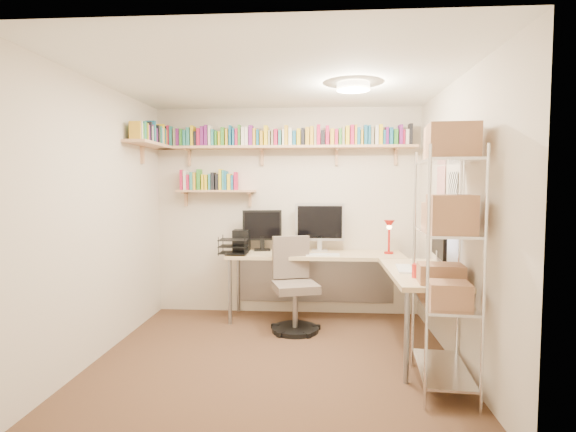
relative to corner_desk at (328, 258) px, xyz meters
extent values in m
plane|color=#3F2C1B|center=(-0.50, -0.95, -0.77)|extent=(3.20, 3.20, 0.00)
cube|color=beige|center=(-0.50, 0.55, 0.48)|extent=(3.20, 0.04, 2.50)
cube|color=beige|center=(-2.10, -0.95, 0.48)|extent=(0.04, 3.00, 2.50)
cube|color=beige|center=(1.10, -0.95, 0.48)|extent=(0.04, 3.00, 2.50)
cube|color=beige|center=(-0.50, -2.45, 0.48)|extent=(3.20, 0.04, 2.50)
cube|color=white|center=(-0.50, -0.95, 1.73)|extent=(3.20, 3.00, 0.04)
cube|color=silver|center=(1.09, -0.40, 0.78)|extent=(0.01, 0.30, 0.42)
cube|color=white|center=(1.09, -0.80, 0.73)|extent=(0.01, 0.28, 0.38)
cylinder|color=#FFEAC6|center=(0.20, -0.75, 1.69)|extent=(0.30, 0.30, 0.06)
cube|color=tan|center=(-0.50, 0.42, 1.25)|extent=(3.05, 0.25, 0.03)
cube|color=tan|center=(-1.97, 0.00, 1.25)|extent=(0.25, 1.00, 0.03)
cube|color=tan|center=(-1.35, 0.45, 0.73)|extent=(0.95, 0.20, 0.02)
cube|color=tan|center=(-1.70, 0.49, 1.18)|extent=(0.03, 0.20, 0.20)
cube|color=tan|center=(-0.80, 0.49, 1.18)|extent=(0.03, 0.20, 0.20)
cube|color=tan|center=(0.10, 0.49, 1.18)|extent=(0.03, 0.20, 0.20)
cube|color=tan|center=(0.80, 0.49, 1.18)|extent=(0.03, 0.20, 0.20)
cube|color=#35822B|center=(-1.96, 0.42, 1.36)|extent=(0.04, 0.12, 0.20)
cube|color=#BC1944|center=(-1.91, 0.42, 1.38)|extent=(0.03, 0.13, 0.25)
cube|color=teal|center=(-1.87, 0.42, 1.38)|extent=(0.03, 0.14, 0.23)
cube|color=gray|center=(-1.83, 0.42, 1.37)|extent=(0.03, 0.14, 0.22)
cube|color=#6E1D70|center=(-1.79, 0.42, 1.37)|extent=(0.04, 0.13, 0.21)
cube|color=#35822B|center=(-1.75, 0.42, 1.36)|extent=(0.03, 0.14, 0.20)
cube|color=teal|center=(-1.71, 0.42, 1.36)|extent=(0.03, 0.13, 0.19)
cube|color=teal|center=(-1.67, 0.42, 1.37)|extent=(0.04, 0.13, 0.22)
cube|color=yellow|center=(-1.62, 0.42, 1.38)|extent=(0.03, 0.14, 0.24)
cube|color=black|center=(-1.58, 0.42, 1.35)|extent=(0.03, 0.14, 0.17)
cube|color=#BC1944|center=(-1.54, 0.42, 1.37)|extent=(0.04, 0.12, 0.21)
cube|color=#6E1D70|center=(-1.50, 0.42, 1.38)|extent=(0.04, 0.12, 0.23)
cube|color=#6E1D70|center=(-1.45, 0.42, 1.38)|extent=(0.04, 0.12, 0.25)
cube|color=beige|center=(-1.41, 0.42, 1.38)|extent=(0.03, 0.13, 0.24)
cube|color=teal|center=(-1.37, 0.42, 1.36)|extent=(0.03, 0.13, 0.20)
cube|color=#35822B|center=(-1.33, 0.42, 1.35)|extent=(0.02, 0.15, 0.18)
cube|color=yellow|center=(-1.29, 0.42, 1.35)|extent=(0.03, 0.11, 0.17)
cube|color=#35822B|center=(-1.25, 0.42, 1.37)|extent=(0.04, 0.14, 0.22)
cube|color=gold|center=(-1.20, 0.42, 1.36)|extent=(0.03, 0.14, 0.20)
cube|color=#1A6088|center=(-1.16, 0.42, 1.38)|extent=(0.03, 0.14, 0.24)
cube|color=#1A6088|center=(-1.12, 0.42, 1.36)|extent=(0.03, 0.13, 0.21)
cube|color=#BC1944|center=(-1.08, 0.42, 1.36)|extent=(0.03, 0.13, 0.20)
cube|color=#35822B|center=(-1.05, 0.42, 1.38)|extent=(0.03, 0.12, 0.25)
cube|color=beige|center=(-1.00, 0.42, 1.37)|extent=(0.04, 0.15, 0.22)
cube|color=beige|center=(-0.96, 0.42, 1.37)|extent=(0.04, 0.11, 0.22)
cube|color=#6E1D70|center=(-0.91, 0.42, 1.38)|extent=(0.04, 0.12, 0.24)
cube|color=gold|center=(-0.87, 0.42, 1.36)|extent=(0.03, 0.14, 0.20)
cube|color=#1A6088|center=(-0.83, 0.42, 1.35)|extent=(0.03, 0.15, 0.19)
cube|color=gold|center=(-0.79, 0.42, 1.35)|extent=(0.03, 0.12, 0.17)
cube|color=yellow|center=(-0.73, 0.42, 1.38)|extent=(0.04, 0.14, 0.23)
cube|color=gray|center=(-0.69, 0.42, 1.35)|extent=(0.02, 0.12, 0.18)
cube|color=gray|center=(-0.66, 0.42, 1.36)|extent=(0.03, 0.12, 0.19)
cube|color=#BC1944|center=(-0.61, 0.42, 1.36)|extent=(0.04, 0.15, 0.19)
cube|color=teal|center=(-0.57, 0.42, 1.35)|extent=(0.03, 0.13, 0.18)
cube|color=beige|center=(-0.53, 0.42, 1.36)|extent=(0.02, 0.15, 0.19)
cube|color=gold|center=(-0.49, 0.42, 1.38)|extent=(0.04, 0.14, 0.24)
cube|color=beige|center=(-0.44, 0.42, 1.36)|extent=(0.04, 0.14, 0.21)
cube|color=#1A6088|center=(-0.40, 0.42, 1.35)|extent=(0.04, 0.13, 0.17)
cube|color=yellow|center=(-0.35, 0.42, 1.36)|extent=(0.04, 0.11, 0.20)
cube|color=black|center=(-0.30, 0.42, 1.36)|extent=(0.04, 0.13, 0.20)
cube|color=gold|center=(-0.24, 0.42, 1.37)|extent=(0.04, 0.14, 0.21)
cube|color=gold|center=(-0.19, 0.42, 1.37)|extent=(0.04, 0.11, 0.22)
cube|color=gray|center=(-0.15, 0.42, 1.38)|extent=(0.03, 0.13, 0.24)
cube|color=#BC1944|center=(-0.11, 0.42, 1.38)|extent=(0.04, 0.12, 0.24)
cube|color=black|center=(-0.06, 0.42, 1.35)|extent=(0.04, 0.13, 0.17)
cube|color=#BC1944|center=(-0.01, 0.42, 1.37)|extent=(0.04, 0.14, 0.23)
cube|color=gold|center=(0.05, 0.42, 1.36)|extent=(0.04, 0.13, 0.19)
cube|color=#BC1944|center=(0.10, 0.42, 1.36)|extent=(0.04, 0.14, 0.19)
cube|color=#35822B|center=(0.14, 0.42, 1.36)|extent=(0.03, 0.13, 0.20)
cube|color=gray|center=(0.18, 0.42, 1.37)|extent=(0.03, 0.14, 0.21)
cube|color=yellow|center=(0.22, 0.42, 1.37)|extent=(0.04, 0.15, 0.22)
cube|color=#BC1944|center=(0.28, 0.42, 1.38)|extent=(0.04, 0.14, 0.23)
cube|color=gold|center=(0.32, 0.42, 1.38)|extent=(0.03, 0.13, 0.23)
cube|color=#1A6088|center=(0.35, 0.42, 1.36)|extent=(0.04, 0.12, 0.20)
cube|color=gold|center=(0.39, 0.42, 1.35)|extent=(0.03, 0.15, 0.18)
cube|color=#1A6088|center=(0.43, 0.42, 1.38)|extent=(0.04, 0.12, 0.23)
cube|color=#1A6088|center=(0.48, 0.42, 1.37)|extent=(0.03, 0.13, 0.23)
cube|color=gray|center=(0.51, 0.42, 1.37)|extent=(0.03, 0.12, 0.21)
cube|color=beige|center=(0.56, 0.42, 1.37)|extent=(0.04, 0.13, 0.22)
cube|color=yellow|center=(0.61, 0.42, 1.38)|extent=(0.04, 0.15, 0.24)
cube|color=#1A6088|center=(0.65, 0.42, 1.35)|extent=(0.03, 0.13, 0.17)
cube|color=#6E1D70|center=(0.68, 0.42, 1.37)|extent=(0.03, 0.12, 0.21)
cube|color=#1A6088|center=(0.73, 0.42, 1.36)|extent=(0.04, 0.11, 0.20)
cube|color=#35822B|center=(0.78, 0.42, 1.35)|extent=(0.04, 0.14, 0.18)
cube|color=#6E1D70|center=(0.84, 0.42, 1.38)|extent=(0.04, 0.15, 0.23)
cube|color=#BC1944|center=(0.87, 0.42, 1.35)|extent=(0.03, 0.11, 0.17)
cube|color=beige|center=(0.91, 0.42, 1.35)|extent=(0.04, 0.13, 0.18)
cube|color=black|center=(0.95, 0.42, 1.38)|extent=(0.03, 0.14, 0.24)
cube|color=gold|center=(-1.97, -0.44, 1.35)|extent=(0.12, 0.02, 0.18)
cube|color=beige|center=(-1.97, -0.40, 1.36)|extent=(0.13, 0.02, 0.19)
cube|color=#35822B|center=(-1.97, -0.37, 1.35)|extent=(0.13, 0.04, 0.17)
cube|color=teal|center=(-1.97, -0.33, 1.36)|extent=(0.13, 0.03, 0.20)
cube|color=#35822B|center=(-1.97, -0.29, 1.36)|extent=(0.13, 0.03, 0.20)
cube|color=gold|center=(-1.97, -0.26, 1.35)|extent=(0.14, 0.03, 0.19)
cube|color=#6E1D70|center=(-1.97, -0.22, 1.35)|extent=(0.13, 0.04, 0.17)
cube|color=black|center=(-1.97, -0.17, 1.37)|extent=(0.15, 0.04, 0.21)
cube|color=beige|center=(-1.97, -0.13, 1.35)|extent=(0.14, 0.04, 0.17)
cube|color=#6E1D70|center=(-1.97, -0.09, 1.36)|extent=(0.12, 0.03, 0.19)
cube|color=teal|center=(-1.97, -0.06, 1.36)|extent=(0.15, 0.03, 0.19)
cube|color=#1A6088|center=(-1.97, -0.01, 1.38)|extent=(0.11, 0.04, 0.25)
cube|color=#6E1D70|center=(-1.97, 0.03, 1.35)|extent=(0.11, 0.03, 0.17)
cube|color=black|center=(-1.97, 0.08, 1.37)|extent=(0.13, 0.04, 0.21)
cube|color=gold|center=(-1.97, 0.11, 1.37)|extent=(0.12, 0.02, 0.21)
cube|color=teal|center=(-1.97, 0.15, 1.37)|extent=(0.14, 0.03, 0.21)
cube|color=beige|center=(-1.97, 0.19, 1.36)|extent=(0.15, 0.03, 0.19)
cube|color=yellow|center=(-1.97, 0.23, 1.37)|extent=(0.13, 0.04, 0.23)
cube|color=yellow|center=(-1.97, 0.27, 1.39)|extent=(0.11, 0.02, 0.25)
cube|color=#1A6088|center=(-1.97, 0.31, 1.36)|extent=(0.11, 0.03, 0.20)
cube|color=gold|center=(-1.97, 0.36, 1.36)|extent=(0.12, 0.04, 0.19)
cube|color=black|center=(-1.97, 0.41, 1.38)|extent=(0.15, 0.04, 0.24)
cube|color=#BC1944|center=(-1.76, 0.45, 0.86)|extent=(0.03, 0.15, 0.24)
cube|color=beige|center=(-1.72, 0.45, 0.86)|extent=(0.03, 0.14, 0.23)
cube|color=#BC1944|center=(-1.69, 0.45, 0.83)|extent=(0.03, 0.11, 0.18)
cube|color=teal|center=(-1.64, 0.45, 0.85)|extent=(0.04, 0.13, 0.21)
cube|color=gold|center=(-1.60, 0.45, 0.84)|extent=(0.03, 0.12, 0.21)
cube|color=#35822B|center=(-1.55, 0.45, 0.86)|extent=(0.04, 0.11, 0.25)
cube|color=yellow|center=(-1.50, 0.45, 0.83)|extent=(0.03, 0.14, 0.19)
cube|color=yellow|center=(-1.46, 0.45, 0.83)|extent=(0.03, 0.14, 0.18)
cube|color=teal|center=(-1.42, 0.45, 0.84)|extent=(0.02, 0.13, 0.19)
cube|color=black|center=(-1.38, 0.45, 0.84)|extent=(0.04, 0.12, 0.21)
cube|color=black|center=(-1.33, 0.45, 0.83)|extent=(0.04, 0.12, 0.19)
cube|color=yellow|center=(-1.29, 0.45, 0.86)|extent=(0.03, 0.14, 0.25)
cube|color=teal|center=(-1.25, 0.45, 0.86)|extent=(0.02, 0.13, 0.24)
cube|color=#1A6088|center=(-1.22, 0.45, 0.85)|extent=(0.03, 0.13, 0.22)
cube|color=yellow|center=(-1.18, 0.45, 0.83)|extent=(0.04, 0.12, 0.19)
cube|color=#1A6088|center=(-1.14, 0.45, 0.83)|extent=(0.03, 0.13, 0.18)
cube|color=#BC1944|center=(-1.10, 0.45, 0.85)|extent=(0.03, 0.13, 0.21)
cube|color=#CEAB86|center=(-0.15, 0.27, -0.01)|extent=(2.01, 0.64, 0.04)
cube|color=#CEAB86|center=(0.86, -0.76, -0.01)|extent=(0.64, 1.38, 0.04)
cylinder|color=gray|center=(-1.10, 0.00, -0.40)|extent=(0.04, 0.04, 0.74)
cylinder|color=gray|center=(-1.10, 0.53, -0.40)|extent=(0.04, 0.04, 0.74)
cylinder|color=gray|center=(1.13, 0.53, -0.40)|extent=(0.04, 0.04, 0.74)
cylinder|color=gray|center=(0.60, -1.40, -0.40)|extent=(0.04, 0.04, 0.74)
cylinder|color=gray|center=(1.13, -1.40, -0.40)|extent=(0.04, 0.04, 0.74)
cube|color=gray|center=(-0.15, 0.54, -0.35)|extent=(1.91, 0.02, 0.58)
cube|color=silver|center=(-0.09, 0.39, 0.36)|extent=(0.58, 0.03, 0.45)
cube|color=black|center=(-0.09, 0.37, 0.36)|extent=(0.53, 0.00, 0.38)
cube|color=black|center=(-0.78, 0.39, 0.32)|extent=(0.47, 0.03, 0.36)
cube|color=black|center=(1.01, -0.71, 0.34)|extent=(0.03, 0.61, 0.40)
cube|color=silver|center=(0.99, -0.71, 0.34)|extent=(0.00, 0.55, 0.35)
cube|color=white|center=(-0.09, 0.08, 0.02)|extent=(0.45, 0.14, 0.02)
cube|color=white|center=(0.70, -0.71, 0.02)|extent=(0.14, 0.42, 0.02)
cylinder|color=#A6130E|center=(0.70, 0.27, 0.02)|extent=(0.11, 0.11, 0.02)
cylinder|color=#A6130E|center=(0.70, 0.27, 0.18)|extent=(0.03, 0.03, 0.30)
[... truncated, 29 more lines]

